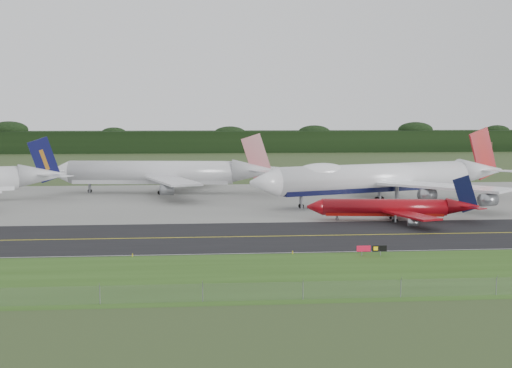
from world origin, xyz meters
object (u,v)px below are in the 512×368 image
Objects in this scene: jet_ba_747 at (383,178)px; jet_red_737 at (394,208)px; taxiway_sign at (372,249)px; jet_star_tail at (163,173)px.

jet_red_737 is at bearing -100.58° from jet_ba_747.
jet_ba_747 reaches higher than jet_red_737.
taxiway_sign is (-13.56, -35.21, -1.53)m from jet_red_737.
jet_ba_747 is 14.98× the size of taxiway_sign.
jet_star_tail is (-54.94, 27.19, -0.75)m from jet_ba_747.
jet_ba_747 reaches higher than taxiway_sign.
jet_ba_747 is 1.13× the size of jet_star_tail.
taxiway_sign is (-18.80, -63.24, -5.19)m from jet_ba_747.
jet_ba_747 is 28.74m from jet_red_737.
taxiway_sign is at bearing -111.06° from jet_red_737.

